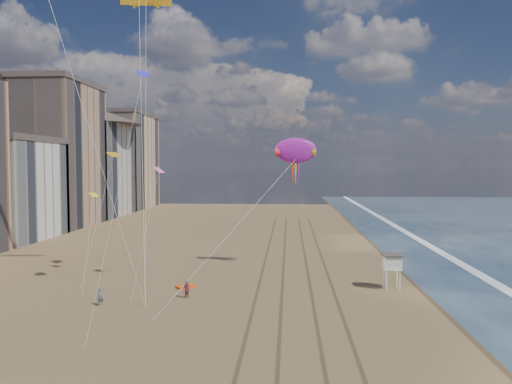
% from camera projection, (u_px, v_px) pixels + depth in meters
% --- Properties ---
extents(wet_sand, '(260.00, 260.00, 0.00)m').
position_uv_depth(wet_sand, '(422.00, 260.00, 64.13)').
color(wet_sand, '#42301E').
rests_on(wet_sand, ground).
extents(foam, '(260.00, 260.00, 0.00)m').
position_uv_depth(foam, '(456.00, 261.00, 63.85)').
color(foam, white).
rests_on(foam, ground).
extents(tracks, '(7.68, 120.00, 0.01)m').
position_uv_depth(tracks, '(295.00, 276.00, 55.26)').
color(tracks, brown).
rests_on(tracks, ground).
extents(buildings, '(34.72, 131.35, 29.00)m').
position_uv_depth(buildings, '(35.00, 158.00, 93.19)').
color(buildings, '#C6B284').
rests_on(buildings, ground).
extents(lifeguard_stand, '(1.93, 1.93, 3.49)m').
position_uv_depth(lifeguard_stand, '(392.00, 262.00, 49.00)').
color(lifeguard_stand, silver).
rests_on(lifeguard_stand, ground).
extents(grounded_kite, '(2.30, 2.19, 0.22)m').
position_uv_depth(grounded_kite, '(186.00, 287.00, 49.85)').
color(grounded_kite, '#E74C13').
rests_on(grounded_kite, ground).
extents(show_kite, '(8.06, 10.09, 25.74)m').
position_uv_depth(show_kite, '(295.00, 151.00, 57.10)').
color(show_kite, purple).
rests_on(show_kite, ground).
extents(kite_flyer_a, '(0.65, 0.64, 1.51)m').
position_uv_depth(kite_flyer_a, '(101.00, 297.00, 43.49)').
color(kite_flyer_a, '#515C68').
rests_on(kite_flyer_a, ground).
extents(kite_flyer_b, '(0.98, 0.93, 1.60)m').
position_uv_depth(kite_flyer_b, '(186.00, 290.00, 45.81)').
color(kite_flyer_b, brown).
rests_on(kite_flyer_b, ground).
extents(small_kites, '(10.35, 12.57, 11.84)m').
position_uv_depth(small_kites, '(125.00, 145.00, 50.93)').
color(small_kites, pink).
rests_on(small_kites, ground).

